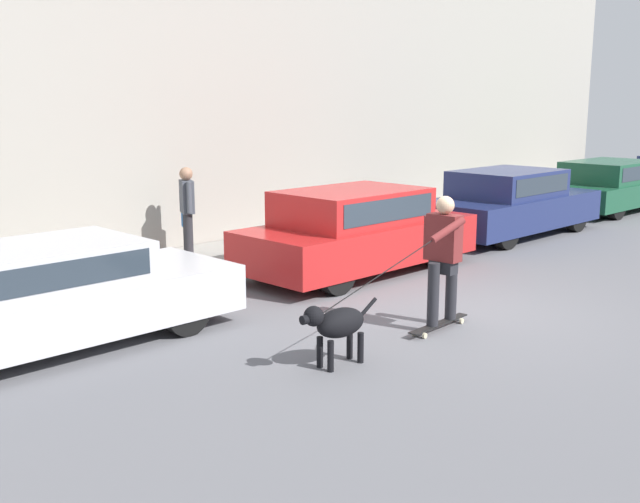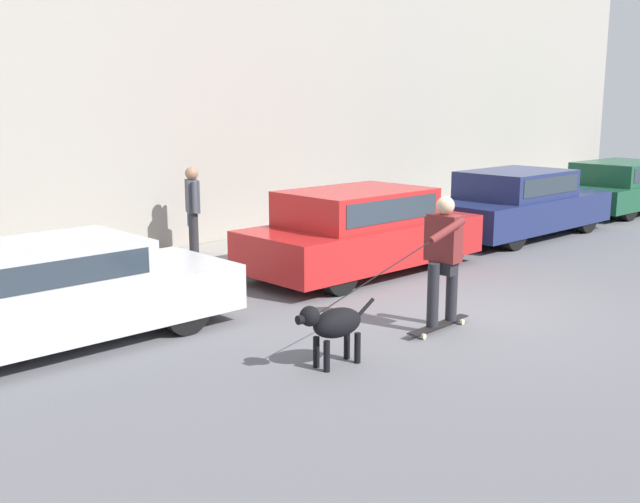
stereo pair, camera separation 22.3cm
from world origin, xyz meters
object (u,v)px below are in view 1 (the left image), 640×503
(skateboarder, at_px, (443,254))
(pedestrian_with_bag, at_px, (187,207))
(dog, at_px, (337,324))
(parked_car_2, at_px, (510,204))
(parked_car_3, at_px, (611,186))
(parked_car_0, at_px, (44,298))
(parked_car_1, at_px, (357,232))

(skateboarder, bearing_deg, pedestrian_with_bag, -91.61)
(dog, distance_m, pedestrian_with_bag, 5.56)
(skateboarder, bearing_deg, dog, -2.53)
(dog, bearing_deg, skateboarder, -175.19)
(parked_car_2, bearing_deg, parked_car_3, 1.22)
(skateboarder, height_order, pedestrian_with_bag, pedestrian_with_bag)
(pedestrian_with_bag, bearing_deg, dog, -83.37)
(parked_car_0, bearing_deg, pedestrian_with_bag, 33.86)
(parked_car_1, height_order, skateboarder, skateboarder)
(parked_car_0, xyz_separation_m, parked_car_1, (5.35, 0.00, 0.08))
(parked_car_0, height_order, pedestrian_with_bag, pedestrian_with_bag)
(parked_car_3, bearing_deg, parked_car_0, -178.02)
(dog, relative_size, pedestrian_with_bag, 0.69)
(pedestrian_with_bag, bearing_deg, skateboarder, -63.64)
(parked_car_0, height_order, parked_car_2, parked_car_2)
(parked_car_3, bearing_deg, skateboarder, -164.14)
(pedestrian_with_bag, bearing_deg, parked_car_2, 5.28)
(parked_car_0, distance_m, parked_car_3, 15.11)
(dog, distance_m, skateboarder, 1.93)
(parked_car_1, height_order, parked_car_3, parked_car_1)
(dog, bearing_deg, parked_car_1, -135.65)
(parked_car_0, xyz_separation_m, skateboarder, (3.77, -2.80, 0.35))
(parked_car_3, height_order, dog, parked_car_3)
(dog, bearing_deg, parked_car_3, -162.64)
(parked_car_0, relative_size, parked_car_3, 1.01)
(parked_car_0, relative_size, dog, 4.22)
(dog, relative_size, skateboarder, 0.39)
(dog, bearing_deg, pedestrian_with_bag, -104.01)
(parked_car_1, bearing_deg, skateboarder, -118.45)
(parked_car_2, xyz_separation_m, skateboarder, (-6.39, -2.80, 0.28))
(parked_car_2, relative_size, skateboarder, 1.66)
(parked_car_1, height_order, parked_car_2, parked_car_1)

